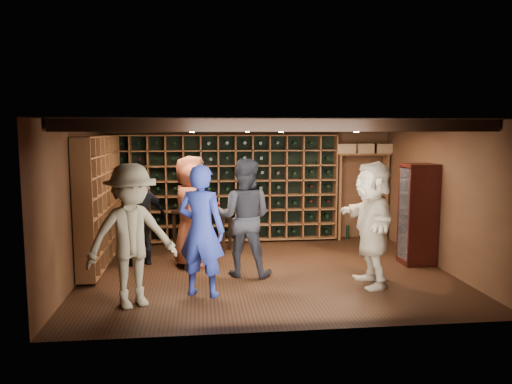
{
  "coord_description": "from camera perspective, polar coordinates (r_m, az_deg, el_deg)",
  "views": [
    {
      "loc": [
        -1.09,
        -8.06,
        2.36
      ],
      "look_at": [
        -0.15,
        0.2,
        1.33
      ],
      "focal_mm": 35.0,
      "sensor_mm": 36.0,
      "label": 1
    }
  ],
  "objects": [
    {
      "name": "crate_shelf",
      "position": [
        10.99,
        12.13,
        2.8
      ],
      "size": [
        1.2,
        0.32,
        2.07
      ],
      "color": "brown",
      "rests_on": "ground"
    },
    {
      "name": "guest_khaki",
      "position": [
        6.85,
        -14.01,
        -4.9
      ],
      "size": [
        1.43,
        1.2,
        1.93
      ],
      "primitive_type": "imported",
      "rotation": [
        0.0,
        0.0,
        0.47
      ],
      "color": "#7D7256",
      "rests_on": "ground"
    },
    {
      "name": "display_cabinet",
      "position": [
        9.22,
        18.01,
        -2.65
      ],
      "size": [
        0.55,
        0.5,
        1.75
      ],
      "color": "black",
      "rests_on": "ground"
    },
    {
      "name": "ground",
      "position": [
        8.47,
        1.19,
        -9.08
      ],
      "size": [
        6.0,
        6.0,
        0.0
      ],
      "primitive_type": "plane",
      "color": "black",
      "rests_on": "ground"
    },
    {
      "name": "guest_red_floral",
      "position": [
        8.72,
        -7.42,
        -2.2
      ],
      "size": [
        0.64,
        0.96,
        1.92
      ],
      "primitive_type": "imported",
      "rotation": [
        0.0,
        0.0,
        1.54
      ],
      "color": "maroon",
      "rests_on": "ground"
    },
    {
      "name": "room_shell",
      "position": [
        8.19,
        1.19,
        7.51
      ],
      "size": [
        6.0,
        6.0,
        6.0
      ],
      "color": "#53321C",
      "rests_on": "ground"
    },
    {
      "name": "wine_rack_back",
      "position": [
        10.48,
        -3.34,
        0.45
      ],
      "size": [
        4.65,
        0.3,
        2.2
      ],
      "color": "brown",
      "rests_on": "ground"
    },
    {
      "name": "guest_woman_black",
      "position": [
        8.92,
        -13.01,
        -2.94
      ],
      "size": [
        1.01,
        0.94,
        1.67
      ],
      "primitive_type": "imported",
      "rotation": [
        0.0,
        0.0,
        3.83
      ],
      "color": "black",
      "rests_on": "ground"
    },
    {
      "name": "tasting_table",
      "position": [
        9.78,
        -6.2,
        -2.58
      ],
      "size": [
        1.19,
        0.87,
        1.09
      ],
      "rotation": [
        0.0,
        0.0,
        -0.35
      ],
      "color": "black",
      "rests_on": "ground"
    },
    {
      "name": "wine_rack_left",
      "position": [
        9.14,
        -17.39,
        -0.84
      ],
      "size": [
        0.3,
        2.65,
        2.2
      ],
      "color": "brown",
      "rests_on": "ground"
    },
    {
      "name": "man_blue_shirt",
      "position": [
        7.13,
        -6.27,
        -4.4
      ],
      "size": [
        0.81,
        0.68,
        1.89
      ],
      "primitive_type": "imported",
      "rotation": [
        0.0,
        0.0,
        2.75
      ],
      "color": "navy",
      "rests_on": "ground"
    },
    {
      "name": "guest_beige",
      "position": [
        7.79,
        13.13,
        -3.54
      ],
      "size": [
        0.56,
        1.76,
        1.9
      ],
      "primitive_type": "imported",
      "rotation": [
        0.0,
        0.0,
        4.71
      ],
      "color": "#BFAC8D",
      "rests_on": "ground"
    },
    {
      "name": "man_grey_suit",
      "position": [
        8.09,
        -1.39,
        -2.92
      ],
      "size": [
        1.09,
        0.94,
        1.91
      ],
      "primitive_type": "imported",
      "rotation": [
        0.0,
        0.0,
        2.88
      ],
      "color": "black",
      "rests_on": "ground"
    }
  ]
}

